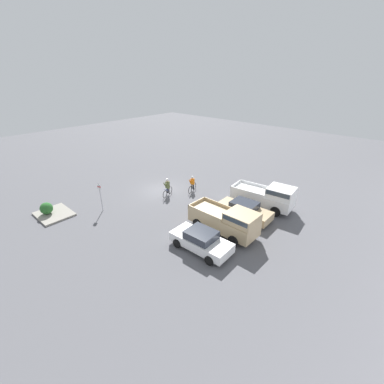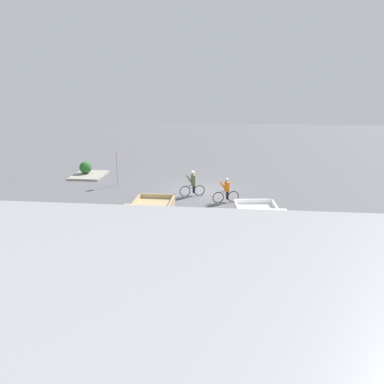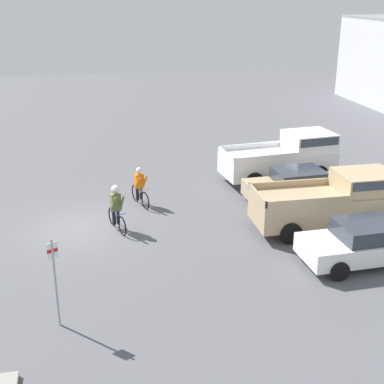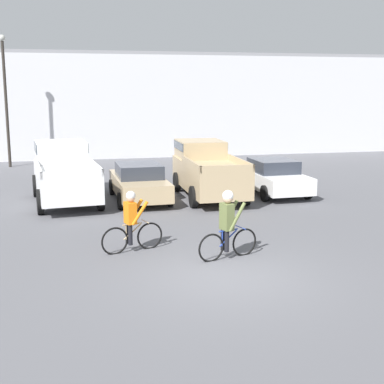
{
  "view_description": "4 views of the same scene",
  "coord_description": "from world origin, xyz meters",
  "views": [
    {
      "loc": [
        15.76,
        18.31,
        11.04
      ],
      "look_at": [
        0.16,
        4.25,
        1.2
      ],
      "focal_mm": 24.0,
      "sensor_mm": 36.0,
      "label": 1
    },
    {
      "loc": [
        -2.06,
        25.95,
        8.0
      ],
      "look_at": [
        0.16,
        4.25,
        1.2
      ],
      "focal_mm": 35.0,
      "sensor_mm": 36.0,
      "label": 2
    },
    {
      "loc": [
        19.19,
        0.3,
        8.61
      ],
      "look_at": [
        0.16,
        4.25,
        1.2
      ],
      "focal_mm": 50.0,
      "sensor_mm": 36.0,
      "label": 3
    },
    {
      "loc": [
        -3.39,
        -11.47,
        4.32
      ],
      "look_at": [
        0.16,
        4.25,
        1.2
      ],
      "focal_mm": 50.0,
      "sensor_mm": 36.0,
      "label": 4
    }
  ],
  "objects": [
    {
      "name": "ground_plane",
      "position": [
        0.0,
        0.0,
        0.0
      ],
      "size": [
        80.0,
        80.0,
        0.0
      ],
      "primitive_type": "plane",
      "color": "#56565B"
    },
    {
      "name": "cyclist_1",
      "position": [
        -1.92,
        2.43,
        0.84
      ],
      "size": [
        1.72,
        0.62,
        1.69
      ],
      "color": "black",
      "rests_on": "ground_plane"
    },
    {
      "name": "fire_lane_sign",
      "position": [
        6.35,
        -0.73,
        1.56
      ],
      "size": [
        0.16,
        0.28,
        2.6
      ],
      "color": "#9E9EA3",
      "rests_on": "ground_plane"
    },
    {
      "name": "sedan_0",
      "position": [
        -0.88,
        9.1,
        0.72
      ],
      "size": [
        2.13,
        4.57,
        1.45
      ],
      "color": "tan",
      "rests_on": "ground_plane"
    },
    {
      "name": "cyclist_0",
      "position": [
        0.43,
        1.28,
        0.94
      ],
      "size": [
        1.72,
        0.62,
        1.82
      ],
      "color": "black",
      "rests_on": "ground_plane"
    },
    {
      "name": "pickup_truck_0",
      "position": [
        -3.73,
        9.65,
        1.17
      ],
      "size": [
        2.73,
        5.52,
        2.24
      ],
      "color": "white",
      "rests_on": "ground_plane"
    },
    {
      "name": "sedan_1",
      "position": [
        4.72,
        9.18,
        0.72
      ],
      "size": [
        2.11,
        4.37,
        1.45
      ],
      "color": "white",
      "rests_on": "ground_plane"
    },
    {
      "name": "pickup_truck_1",
      "position": [
        1.92,
        9.35,
        1.13
      ],
      "size": [
        2.26,
        5.36,
        2.16
      ],
      "color": "tan",
      "rests_on": "ground_plane"
    }
  ]
}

